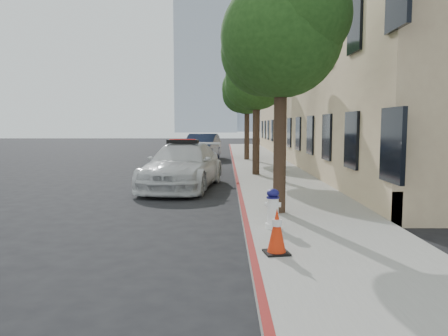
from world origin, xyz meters
TOP-DOWN VIEW (x-y plane):
  - ground at (0.00, 0.00)m, footprint 120.00×120.00m
  - sidewalk at (3.60, 10.00)m, footprint 3.20×50.00m
  - curb_strip at (2.06, 10.00)m, footprint 0.12×50.00m
  - building at (9.20, 15.00)m, footprint 8.00×36.00m
  - tower_left at (-4.00, 120.00)m, footprint 18.00×14.00m
  - tower_right at (9.00, 135.00)m, footprint 14.00×14.00m
  - tree_near at (2.93, -2.01)m, footprint 2.92×2.82m
  - tree_mid at (2.93, 5.99)m, footprint 2.77×2.64m
  - tree_far at (2.93, 13.99)m, footprint 3.10×3.00m
  - police_car at (0.12, 2.97)m, footprint 2.94×5.71m
  - parked_car_mid at (0.24, 7.63)m, footprint 1.81×3.85m
  - parked_car_far at (0.13, 15.50)m, footprint 2.39×5.21m
  - fire_hydrant at (2.57, -3.61)m, footprint 0.34×0.31m
  - traffic_cone at (2.45, -5.37)m, footprint 0.45×0.45m

SIDE VIEW (x-z plane):
  - ground at x=0.00m, z-range 0.00..0.00m
  - sidewalk at x=3.60m, z-range 0.00..0.15m
  - curb_strip at x=2.06m, z-range 0.00..0.15m
  - traffic_cone at x=2.45m, z-range 0.15..0.89m
  - fire_hydrant at x=2.57m, z-range 0.14..0.94m
  - parked_car_mid at x=0.24m, z-range 0.00..1.27m
  - police_car at x=0.12m, z-range -0.07..1.66m
  - parked_car_far at x=0.13m, z-range 0.00..1.66m
  - tree_mid at x=2.93m, z-range 1.45..6.88m
  - tree_near at x=2.93m, z-range 1.46..7.08m
  - tree_far at x=2.93m, z-range 1.48..7.29m
  - building at x=9.20m, z-range 0.00..10.00m
  - tower_right at x=9.00m, z-range 0.00..44.00m
  - tower_left at x=-4.00m, z-range 0.00..60.00m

